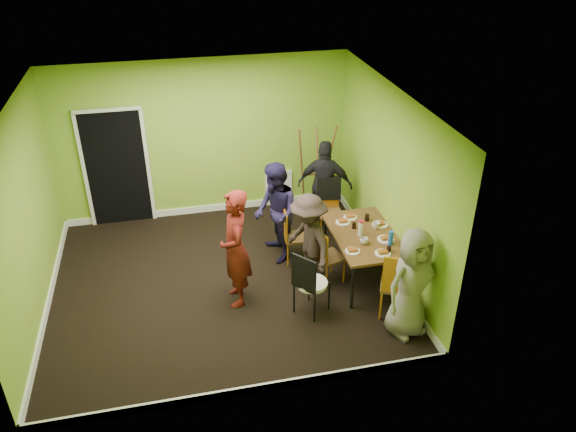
% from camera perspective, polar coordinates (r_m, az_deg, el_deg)
% --- Properties ---
extents(ground, '(5.00, 5.00, 0.00)m').
position_cam_1_polar(ground, '(8.52, -6.47, -6.67)').
color(ground, black).
rests_on(ground, ground).
extents(room_walls, '(5.04, 4.54, 2.82)m').
position_cam_1_polar(room_walls, '(8.02, -7.07, -0.81)').
color(room_walls, '#84AF2D').
rests_on(room_walls, ground).
extents(dining_table, '(0.90, 1.50, 0.75)m').
position_cam_1_polar(dining_table, '(8.28, 7.75, -2.15)').
color(dining_table, black).
rests_on(dining_table, ground).
extents(chair_left_far, '(0.40, 0.40, 0.90)m').
position_cam_1_polar(chair_left_far, '(8.67, 0.36, -1.71)').
color(chair_left_far, '#C57112').
rests_on(chair_left_far, ground).
extents(chair_left_near, '(0.47, 0.47, 0.90)m').
position_cam_1_polar(chair_left_near, '(8.20, 3.85, -3.82)').
color(chair_left_near, '#C57112').
rests_on(chair_left_near, ground).
extents(chair_back_end, '(0.45, 0.52, 0.99)m').
position_cam_1_polar(chair_back_end, '(9.40, 4.14, 2.20)').
color(chair_back_end, '#C57112').
rests_on(chair_back_end, ground).
extents(chair_front_end, '(0.57, 0.57, 1.04)m').
position_cam_1_polar(chair_front_end, '(7.62, 11.03, -6.63)').
color(chair_front_end, '#C57112').
rests_on(chair_front_end, ground).
extents(chair_bentwood, '(0.54, 0.54, 0.98)m').
position_cam_1_polar(chair_bentwood, '(7.57, 2.15, -6.63)').
color(chair_bentwood, black).
rests_on(chair_bentwood, ground).
extents(easel, '(0.69, 0.65, 1.72)m').
position_cam_1_polar(easel, '(9.83, 2.79, 4.50)').
color(easel, brown).
rests_on(easel, ground).
extents(plate_near_left, '(0.22, 0.22, 0.01)m').
position_cam_1_polar(plate_near_left, '(8.50, 5.60, -0.63)').
color(plate_near_left, white).
rests_on(plate_near_left, dining_table).
extents(plate_near_right, '(0.21, 0.21, 0.01)m').
position_cam_1_polar(plate_near_right, '(7.83, 6.58, -3.56)').
color(plate_near_right, white).
rests_on(plate_near_right, dining_table).
extents(plate_far_back, '(0.21, 0.21, 0.01)m').
position_cam_1_polar(plate_far_back, '(8.64, 6.34, -0.12)').
color(plate_far_back, white).
rests_on(plate_far_back, dining_table).
extents(plate_far_front, '(0.22, 0.22, 0.01)m').
position_cam_1_polar(plate_far_front, '(7.84, 9.60, -3.76)').
color(plate_far_front, white).
rests_on(plate_far_front, dining_table).
extents(plate_wall_back, '(0.24, 0.24, 0.01)m').
position_cam_1_polar(plate_wall_back, '(8.51, 9.33, -0.87)').
color(plate_wall_back, white).
rests_on(plate_wall_back, dining_table).
extents(plate_wall_front, '(0.24, 0.24, 0.01)m').
position_cam_1_polar(plate_wall_front, '(8.16, 9.88, -2.36)').
color(plate_wall_front, white).
rests_on(plate_wall_front, dining_table).
extents(thermos, '(0.07, 0.07, 0.22)m').
position_cam_1_polar(thermos, '(8.16, 7.39, -1.31)').
color(thermos, white).
rests_on(thermos, dining_table).
extents(blue_bottle, '(0.07, 0.07, 0.21)m').
position_cam_1_polar(blue_bottle, '(8.02, 10.41, -2.20)').
color(blue_bottle, blue).
rests_on(blue_bottle, dining_table).
extents(orange_bottle, '(0.04, 0.04, 0.08)m').
position_cam_1_polar(orange_bottle, '(8.31, 7.35, -1.22)').
color(orange_bottle, '#C57112').
rests_on(orange_bottle, dining_table).
extents(glass_mid, '(0.06, 0.06, 0.10)m').
position_cam_1_polar(glass_mid, '(8.35, 6.72, -0.95)').
color(glass_mid, black).
rests_on(glass_mid, dining_table).
extents(glass_back, '(0.07, 0.07, 0.11)m').
position_cam_1_polar(glass_back, '(8.57, 8.03, -0.15)').
color(glass_back, black).
rests_on(glass_back, dining_table).
extents(glass_front, '(0.06, 0.06, 0.08)m').
position_cam_1_polar(glass_front, '(7.88, 10.21, -3.34)').
color(glass_front, black).
rests_on(glass_front, dining_table).
extents(cup_a, '(0.12, 0.12, 0.09)m').
position_cam_1_polar(cup_a, '(8.00, 7.75, -2.51)').
color(cup_a, white).
rests_on(cup_a, dining_table).
extents(cup_b, '(0.11, 0.11, 0.10)m').
position_cam_1_polar(cup_b, '(8.39, 8.94, -0.95)').
color(cup_b, white).
rests_on(cup_b, dining_table).
extents(person_standing, '(0.42, 0.63, 1.73)m').
position_cam_1_polar(person_standing, '(7.66, -5.37, -3.33)').
color(person_standing, '#5E1510').
rests_on(person_standing, ground).
extents(person_left_far, '(0.67, 0.83, 1.61)m').
position_cam_1_polar(person_left_far, '(8.61, -1.27, 0.32)').
color(person_left_far, '#1B1637').
rests_on(person_left_far, ground).
extents(person_left_near, '(0.80, 1.07, 1.47)m').
position_cam_1_polar(person_left_near, '(8.04, 2.07, -2.58)').
color(person_left_near, '#2F231F').
rests_on(person_left_near, ground).
extents(person_back_end, '(1.00, 0.71, 1.58)m').
position_cam_1_polar(person_back_end, '(9.50, 3.77, 3.14)').
color(person_back_end, black).
rests_on(person_back_end, ground).
extents(person_front_end, '(0.86, 0.69, 1.54)m').
position_cam_1_polar(person_front_end, '(7.32, 12.43, -6.69)').
color(person_front_end, gray).
rests_on(person_front_end, ground).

